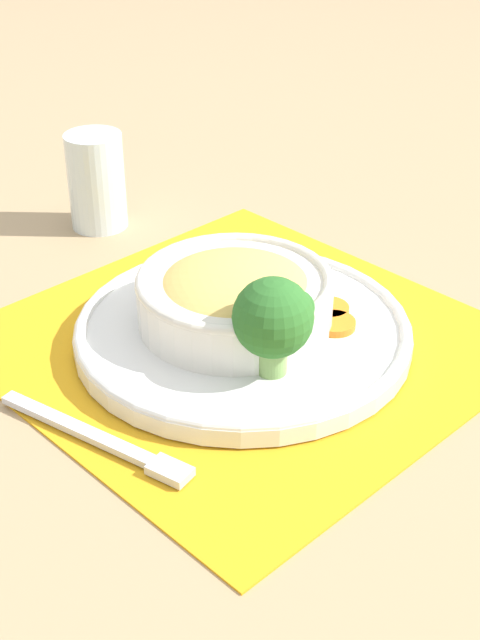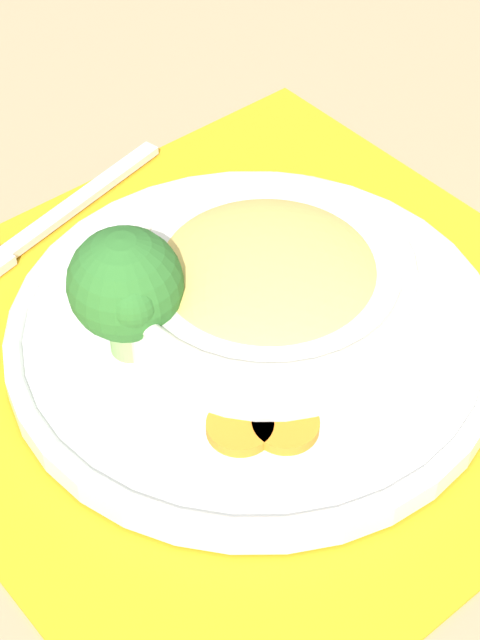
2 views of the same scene
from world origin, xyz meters
The scene contains 8 objects.
ground_plane centered at (0.00, 0.00, 0.00)m, with size 4.00×4.00×0.00m, color tan.
placemat centered at (0.00, 0.00, 0.00)m, with size 0.41×0.41×0.00m.
plate centered at (0.00, 0.00, 0.02)m, with size 0.30×0.30×0.02m.
bowl centered at (0.00, -0.01, 0.05)m, with size 0.18×0.18×0.06m.
broccoli_floret centered at (0.03, 0.07, 0.07)m, with size 0.07×0.07×0.09m.
carrot_slice_near centered at (-0.06, 0.06, 0.02)m, with size 0.04×0.04×0.01m.
carrot_slice_middle centered at (-0.07, 0.04, 0.02)m, with size 0.04×0.04×0.01m.
fork centered at (0.18, 0.04, 0.01)m, with size 0.06×0.18×0.01m.
Camera 2 is at (-0.34, 0.30, 0.48)m, focal length 60.00 mm.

